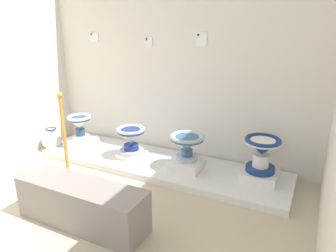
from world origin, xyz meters
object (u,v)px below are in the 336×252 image
at_px(info_placard_third, 201,39).
at_px(museum_bench, 82,204).
at_px(antique_toilet_slender_white, 131,137).
at_px(stanchion_post_near_left, 67,156).
at_px(info_placard_second, 149,42).
at_px(plinth_block_pale_glazed, 187,164).
at_px(antique_toilet_pale_glazed, 187,143).
at_px(plinth_block_slender_white, 132,155).
at_px(antique_toilet_tall_cobalt, 262,150).
at_px(antique_toilet_broad_patterned, 79,123).
at_px(info_placard_first, 94,37).
at_px(plinth_block_broad_patterned, 81,143).
at_px(decorative_vase_corner, 52,141).
at_px(plinth_block_tall_cobalt, 259,175).

xyz_separation_m(info_placard_third, museum_bench, (-0.43, -1.74, -1.34)).
bearing_deg(antique_toilet_slender_white, stanchion_post_near_left, -117.30).
distance_m(info_placard_second, stanchion_post_near_left, 1.73).
relative_size(plinth_block_pale_glazed, info_placard_third, 2.26).
xyz_separation_m(antique_toilet_pale_glazed, info_placard_second, (-0.75, 0.46, 1.08)).
height_order(plinth_block_slender_white, antique_toilet_tall_cobalt, antique_toilet_tall_cobalt).
xyz_separation_m(antique_toilet_broad_patterned, info_placard_first, (-0.03, 0.48, 1.12)).
bearing_deg(museum_bench, plinth_block_broad_patterned, 131.69).
bearing_deg(plinth_block_slender_white, stanchion_post_near_left, -117.30).
xyz_separation_m(antique_toilet_broad_patterned, plinth_block_slender_white, (0.82, 0.01, -0.31)).
bearing_deg(info_placard_first, museum_bench, -56.39).
distance_m(antique_toilet_pale_glazed, decorative_vase_corner, 2.03).
distance_m(plinth_block_broad_patterned, museum_bench, 1.69).
bearing_deg(antique_toilet_pale_glazed, plinth_block_tall_cobalt, 7.58).
distance_m(plinth_block_pale_glazed, info_placard_first, 2.18).
height_order(antique_toilet_slender_white, plinth_block_pale_glazed, antique_toilet_slender_white).
bearing_deg(plinth_block_tall_cobalt, plinth_block_broad_patterned, -176.88).
bearing_deg(plinth_block_tall_cobalt, info_placard_second, 167.58).
xyz_separation_m(antique_toilet_broad_patterned, stanchion_post_near_left, (0.44, -0.72, -0.11)).
xyz_separation_m(antique_toilet_tall_cobalt, stanchion_post_near_left, (-1.97, -0.85, -0.13)).
relative_size(stanchion_post_near_left, museum_bench, 0.85).
height_order(plinth_block_slender_white, antique_toilet_slender_white, antique_toilet_slender_white).
relative_size(antique_toilet_pale_glazed, museum_bench, 0.32).
height_order(antique_toilet_pale_glazed, plinth_block_tall_cobalt, antique_toilet_pale_glazed).
xyz_separation_m(plinth_block_tall_cobalt, decorative_vase_corner, (-2.83, -0.25, -0.00)).
xyz_separation_m(plinth_block_pale_glazed, info_placard_first, (-1.62, 0.46, 1.39)).
distance_m(antique_toilet_pale_glazed, info_placard_second, 1.39).
relative_size(plinth_block_broad_patterned, antique_toilet_slender_white, 1.06).
bearing_deg(plinth_block_tall_cobalt, decorative_vase_corner, -174.86).
bearing_deg(info_placard_second, antique_toilet_broad_patterned, -150.42).
bearing_deg(info_placard_second, decorative_vase_corner, -154.58).
bearing_deg(info_placard_first, decorative_vase_corner, -123.05).
xyz_separation_m(plinth_block_broad_patterned, antique_toilet_broad_patterned, (0.00, 0.00, 0.28)).
bearing_deg(plinth_block_broad_patterned, antique_toilet_broad_patterned, 0.00).
relative_size(plinth_block_slender_white, plinth_block_pale_glazed, 0.87).
relative_size(plinth_block_broad_patterned, plinth_block_slender_white, 1.22).
bearing_deg(museum_bench, plinth_block_tall_cobalt, 47.21).
bearing_deg(decorative_vase_corner, plinth_block_tall_cobalt, 5.14).
bearing_deg(plinth_block_tall_cobalt, antique_toilet_pale_glazed, -172.42).
xyz_separation_m(plinth_block_slender_white, decorative_vase_corner, (-1.24, -0.14, 0.02)).
bearing_deg(plinth_block_pale_glazed, info_placard_second, 148.63).
bearing_deg(info_placard_first, info_placard_third, 0.00).
bearing_deg(antique_toilet_broad_patterned, stanchion_post_near_left, -58.51).
relative_size(plinth_block_broad_patterned, antique_toilet_broad_patterned, 1.14).
distance_m(plinth_block_slender_white, museum_bench, 1.31).
bearing_deg(stanchion_post_near_left, antique_toilet_broad_patterned, 121.49).
relative_size(decorative_vase_corner, stanchion_post_near_left, 0.31).
bearing_deg(info_placard_second, plinth_block_tall_cobalt, -12.42).
xyz_separation_m(plinth_block_tall_cobalt, stanchion_post_near_left, (-1.97, -0.85, 0.18)).
bearing_deg(info_placard_first, antique_toilet_pale_glazed, -15.71).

